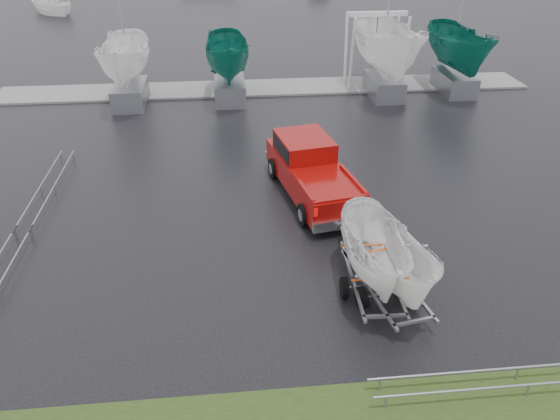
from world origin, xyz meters
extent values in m
plane|color=black|center=(0.00, 0.00, 0.00)|extent=(120.00, 120.00, 0.00)
cube|color=gray|center=(0.00, 13.00, 0.05)|extent=(30.00, 3.00, 0.12)
cube|color=maroon|center=(0.70, -0.06, 0.78)|extent=(2.95, 5.94, 0.93)
cube|color=maroon|center=(0.51, 0.95, 1.52)|extent=(2.19, 2.54, 0.83)
cube|color=black|center=(0.51, 0.95, 1.57)|extent=(2.17, 2.31, 0.54)
cube|color=silver|center=(1.22, -2.90, 0.49)|extent=(1.98, 0.53, 0.34)
cylinder|color=black|center=(-0.56, 1.61, 0.39)|extent=(0.43, 0.82, 0.78)
cylinder|color=black|center=(1.28, 1.94, 0.39)|extent=(0.43, 0.82, 0.78)
cylinder|color=black|center=(0.12, -2.06, 0.39)|extent=(0.43, 0.82, 0.78)
cylinder|color=black|center=(1.95, -1.72, 0.39)|extent=(0.43, 0.82, 0.78)
cube|color=gray|center=(1.25, -6.15, 0.45)|extent=(0.73, 3.56, 0.08)
cube|color=gray|center=(2.33, -5.95, 0.45)|extent=(0.73, 3.56, 0.08)
cylinder|color=gray|center=(1.83, -6.24, 0.30)|extent=(1.59, 0.37, 0.08)
cylinder|color=black|center=(1.04, -6.39, 0.30)|extent=(0.29, 0.62, 0.60)
cylinder|color=black|center=(2.62, -6.10, 0.30)|extent=(0.29, 0.62, 0.60)
imported|color=white|center=(1.79, -6.05, 2.64)|extent=(1.89, 1.93, 4.30)
cube|color=#F94C07|center=(1.65, -5.26, 1.00)|extent=(1.53, 0.32, 0.03)
cube|color=#F94C07|center=(1.94, -6.83, 1.00)|extent=(1.53, 0.32, 0.03)
cube|color=gray|center=(0.93, -5.73, 0.45)|extent=(0.20, 3.60, 0.08)
cube|color=gray|center=(2.03, -5.77, 0.45)|extent=(0.20, 3.60, 0.08)
cylinder|color=gray|center=(1.47, -5.95, 0.30)|extent=(1.60, 0.13, 0.08)
cylinder|color=black|center=(0.68, -5.92, 0.30)|extent=(0.20, 0.61, 0.60)
cylinder|color=black|center=(2.27, -5.97, 0.30)|extent=(0.20, 0.61, 0.60)
imported|color=white|center=(1.48, -5.75, 2.58)|extent=(1.63, 1.67, 4.18)
cube|color=#F94C07|center=(1.51, -4.95, 1.00)|extent=(1.55, 0.09, 0.03)
cube|color=#F94C07|center=(1.45, -6.55, 1.00)|extent=(1.55, 0.09, 0.03)
cylinder|color=silver|center=(4.75, 12.20, 2.00)|extent=(0.16, 0.58, 3.99)
cylinder|color=silver|center=(4.75, 13.80, 2.00)|extent=(0.16, 0.58, 3.99)
cylinder|color=silver|center=(7.75, 12.20, 2.00)|extent=(0.16, 0.58, 3.99)
cylinder|color=silver|center=(7.75, 13.80, 2.00)|extent=(0.16, 0.58, 3.99)
cube|color=silver|center=(6.25, 13.00, 4.00)|extent=(3.30, 0.25, 0.25)
cube|color=gray|center=(-7.29, 11.00, 0.55)|extent=(1.60, 3.20, 1.10)
imported|color=white|center=(-7.29, 11.00, 4.29)|extent=(2.40, 2.47, 6.39)
cube|color=gray|center=(-2.06, 11.20, 0.55)|extent=(1.60, 3.20, 1.10)
imported|color=#0E6452|center=(-2.06, 11.20, 4.16)|extent=(2.30, 2.36, 6.12)
cube|color=gray|center=(6.35, 11.00, 0.55)|extent=(1.60, 3.20, 1.10)
cube|color=gray|center=(10.45, 11.30, 0.55)|extent=(1.60, 3.20, 1.10)
imported|color=#0E6452|center=(10.45, 11.30, 4.43)|extent=(2.51, 2.57, 6.66)
cylinder|color=gray|center=(-8.75, 1.00, 0.35)|extent=(0.06, 6.50, 0.06)
cylinder|color=gray|center=(-9.25, 1.00, 0.35)|extent=(0.06, 6.50, 0.06)
cylinder|color=gray|center=(4.00, -9.75, 0.35)|extent=(7.00, 0.06, 0.06)
cylinder|color=gray|center=(4.00, -9.25, 0.35)|extent=(7.00, 0.06, 0.06)
imported|color=white|center=(-18.25, 38.10, 0.00)|extent=(3.27, 3.28, 6.09)
camera|label=1|loc=(-2.28, -17.55, 9.61)|focal=35.00mm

